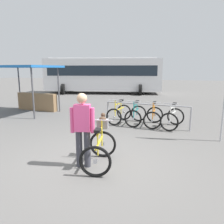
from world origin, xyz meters
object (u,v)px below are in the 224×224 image
object	(u,v)px
featured_bicycle	(100,143)
market_stall	(30,84)
racked_bike_yellow	(119,114)
racked_bike_orange	(154,117)
racked_bike_teal	(136,115)
bus_distant	(103,74)
racked_bike_white	(173,118)
person_with_featured_bike	(83,127)

from	to	relation	value
featured_bicycle	market_stall	bearing A→B (deg)	140.25
racked_bike_yellow	racked_bike_orange	world-z (taller)	same
featured_bicycle	market_stall	world-z (taller)	market_stall
racked_bike_teal	bus_distant	xyz separation A→B (m)	(-5.16, 9.95, 1.37)
racked_bike_orange	racked_bike_white	bearing A→B (deg)	-4.64
featured_bicycle	person_with_featured_bike	distance (m)	0.58
person_with_featured_bike	market_stall	xyz separation A→B (m)	(-5.29, 4.90, 0.49)
racked_bike_orange	market_stall	xyz separation A→B (m)	(-6.28, 0.89, 1.03)
racked_bike_white	market_stall	xyz separation A→B (m)	(-6.98, 0.95, 1.03)
featured_bicycle	person_with_featured_bike	world-z (taller)	person_with_featured_bike
racked_bike_orange	person_with_featured_bike	bearing A→B (deg)	-103.95
bus_distant	featured_bicycle	bearing A→B (deg)	-69.44
racked_bike_teal	racked_bike_white	distance (m)	1.40
racked_bike_yellow	racked_bike_teal	distance (m)	0.70
racked_bike_yellow	racked_bike_orange	distance (m)	1.40
racked_bike_orange	featured_bicycle	xyz separation A→B (m)	(-0.69, -3.75, 0.12)
racked_bike_teal	racked_bike_orange	distance (m)	0.70
market_stall	racked_bike_orange	bearing A→B (deg)	-8.11
bus_distant	person_with_featured_bike	bearing A→B (deg)	-70.87
racked_bike_white	person_with_featured_bike	size ratio (longest dim) A/B	0.72
bus_distant	racked_bike_white	bearing A→B (deg)	-56.95
racked_bike_yellow	featured_bicycle	size ratio (longest dim) A/B	0.94
market_stall	racked_bike_white	bearing A→B (deg)	-7.77
racked_bike_orange	racked_bike_white	xyz separation A→B (m)	(0.70, -0.06, 0.00)
racked_bike_orange	featured_bicycle	distance (m)	3.82
person_with_featured_bike	racked_bike_orange	bearing A→B (deg)	76.05
racked_bike_orange	bus_distant	distance (m)	11.68
bus_distant	market_stall	world-z (taller)	bus_distant
racked_bike_yellow	featured_bicycle	bearing A→B (deg)	-79.65
racked_bike_orange	featured_bicycle	size ratio (longest dim) A/B	0.91
featured_bicycle	bus_distant	bearing A→B (deg)	110.56
racked_bike_white	bus_distant	bearing A→B (deg)	123.05
racked_bike_teal	bus_distant	distance (m)	11.29
person_with_featured_bike	bus_distant	size ratio (longest dim) A/B	0.16
person_with_featured_bike	market_stall	size ratio (longest dim) A/B	0.50
racked_bike_yellow	bus_distant	xyz separation A→B (m)	(-4.46, 9.90, 1.37)
racked_bike_yellow	racked_bike_white	xyz separation A→B (m)	(2.09, -0.17, -0.00)
racked_bike_teal	market_stall	size ratio (longest dim) A/B	0.33
racked_bike_yellow	market_stall	bearing A→B (deg)	170.91
racked_bike_yellow	racked_bike_white	world-z (taller)	same
racked_bike_yellow	person_with_featured_bike	distance (m)	4.17
bus_distant	racked_bike_orange	bearing A→B (deg)	-59.69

